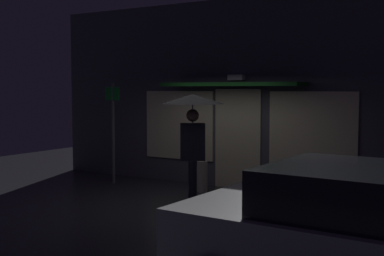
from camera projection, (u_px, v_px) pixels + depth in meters
name	position (u px, v px, depth m)	size (l,w,h in m)	color
ground_plane	(185.00, 207.00, 9.63)	(18.00, 18.00, 0.00)	#2D2D33
building_facade	(241.00, 95.00, 11.46)	(10.02, 1.00, 4.18)	#4C4C56
person_with_umbrella	(193.00, 117.00, 9.69)	(1.19, 1.19, 2.10)	black
street_sign_post	(113.00, 127.00, 11.98)	(0.40, 0.07, 2.34)	#595B60
sidewalk_bollard	(296.00, 191.00, 9.54)	(0.23, 0.23, 0.65)	slate
sidewalk_bollard_2	(202.00, 176.00, 11.08)	(0.23, 0.23, 0.66)	#B2A899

